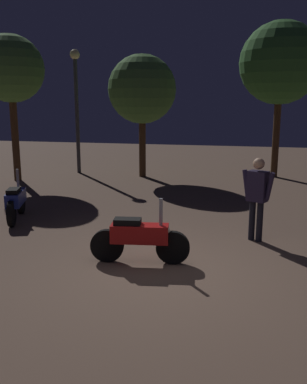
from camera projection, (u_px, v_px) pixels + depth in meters
ground_plane at (163, 273)px, 6.57m from camera, size 40.00×40.00×0.00m
motorcycle_red_foreground at (139, 238)px, 6.90m from camera, size 1.66×0.43×1.11m
motorcycle_blue_parked_left at (16, 201)px, 9.48m from camera, size 0.66×1.60×1.11m
person_rider_beside at (257, 192)px, 7.92m from camera, size 0.63×0.37×1.61m
streetlamp_near at (76, 95)px, 15.34m from camera, size 0.36×0.36×4.49m
tree_left_bg at (142, 90)px, 14.49m from camera, size 2.37×2.37×4.26m
tree_center_bg at (10, 70)px, 13.60m from camera, size 2.19×2.19×4.80m
tree_right_bg at (280, 64)px, 14.23m from camera, size 2.79×2.79×5.33m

